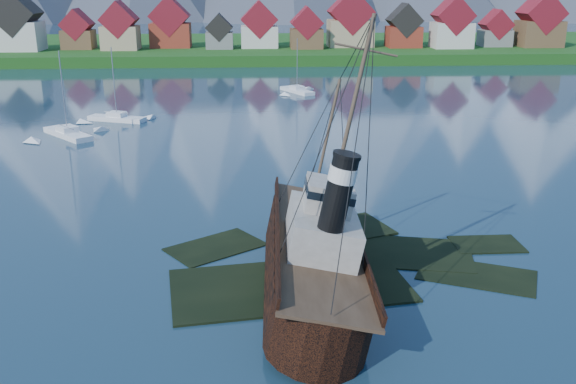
{
  "coord_description": "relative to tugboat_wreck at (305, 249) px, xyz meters",
  "views": [
    {
      "loc": [
        -5.93,
        -46.31,
        22.27
      ],
      "look_at": [
        -2.62,
        6.0,
        5.0
      ],
      "focal_mm": 40.0,
      "sensor_mm": 36.0,
      "label": 1
    }
  ],
  "objects": [
    {
      "name": "ground",
      "position": [
        1.8,
        1.26,
        -2.76
      ],
      "size": [
        1400.0,
        1400.0,
        0.0
      ],
      "primitive_type": "plane",
      "color": "#173041",
      "rests_on": "ground"
    },
    {
      "name": "shoal",
      "position": [
        3.58,
        3.41,
        -3.11
      ],
      "size": [
        31.71,
        21.24,
        1.14
      ],
      "color": "black",
      "rests_on": "ground"
    },
    {
      "name": "shore_bank",
      "position": [
        1.8,
        171.26,
        -2.76
      ],
      "size": [
        600.0,
        80.0,
        3.2
      ],
      "primitive_type": "cube",
      "color": "#144313",
      "rests_on": "ground"
    },
    {
      "name": "seawall",
      "position": [
        1.8,
        133.26,
        -2.76
      ],
      "size": [
        600.0,
        2.5,
        2.0
      ],
      "primitive_type": "cube",
      "color": "#3F3D38",
      "rests_on": "ground"
    },
    {
      "name": "town",
      "position": [
        -31.32,
        153.45,
        6.22
      ],
      "size": [
        250.96,
        16.69,
        17.3
      ],
      "color": "maroon",
      "rests_on": "ground"
    },
    {
      "name": "tugboat_wreck",
      "position": [
        0.0,
        0.0,
        0.0
      ],
      "size": [
        6.41,
        27.6,
        21.87
      ],
      "rotation": [
        0.0,
        0.2,
        -0.04
      ],
      "color": "black",
      "rests_on": "ground"
    },
    {
      "name": "sailboat_a",
      "position": [
        -31.31,
        51.21,
        -2.47
      ],
      "size": [
        9.1,
        10.03,
        13.26
      ],
      "rotation": [
        0.0,
        0.0,
        0.7
      ],
      "color": "white",
      "rests_on": "ground"
    },
    {
      "name": "sailboat_c",
      "position": [
        -26.05,
        62.22,
        -2.48
      ],
      "size": [
        10.1,
        5.76,
        12.71
      ],
      "rotation": [
        0.0,
        0.0,
        1.21
      ],
      "color": "white",
      "rests_on": "ground"
    },
    {
      "name": "sailboat_e",
      "position": [
        6.27,
        89.23,
        -2.51
      ],
      "size": [
        6.83,
        10.07,
        11.64
      ],
      "rotation": [
        0.0,
        0.0,
        0.48
      ],
      "color": "white",
      "rests_on": "ground"
    }
  ]
}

